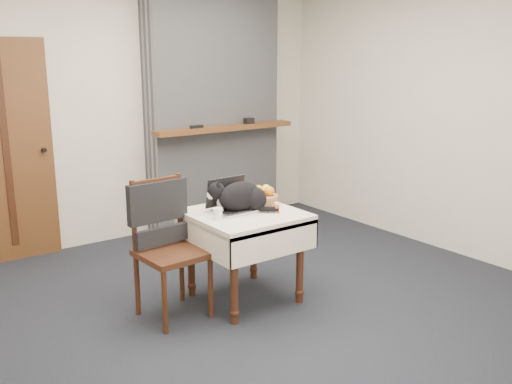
% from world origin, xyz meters
% --- Properties ---
extents(ground, '(4.50, 4.50, 0.00)m').
position_xyz_m(ground, '(0.00, 0.00, 0.00)').
color(ground, black).
rests_on(ground, ground).
extents(room_shell, '(4.52, 4.01, 2.61)m').
position_xyz_m(room_shell, '(0.00, 0.46, 1.76)').
color(room_shell, beige).
rests_on(room_shell, ground).
extents(door, '(0.82, 0.10, 2.00)m').
position_xyz_m(door, '(-1.20, 1.97, 1.00)').
color(door, brown).
rests_on(door, ground).
extents(chimney, '(1.62, 0.48, 2.60)m').
position_xyz_m(chimney, '(0.90, 1.85, 1.30)').
color(chimney, gray).
rests_on(chimney, ground).
extents(side_table, '(0.78, 0.78, 0.70)m').
position_xyz_m(side_table, '(0.01, -0.00, 0.59)').
color(side_table, '#381B0F').
rests_on(side_table, ground).
extents(laptop, '(0.35, 0.30, 0.25)m').
position_xyz_m(laptop, '(-0.04, 0.09, 0.76)').
color(laptop, '#B7B7BC').
rests_on(laptop, side_table).
extents(cat, '(0.47, 0.40, 0.26)m').
position_xyz_m(cat, '(0.01, 0.03, 0.81)').
color(cat, black).
rests_on(cat, side_table).
extents(cream_jar, '(0.07, 0.07, 0.08)m').
position_xyz_m(cream_jar, '(-0.25, -0.04, 0.74)').
color(cream_jar, white).
rests_on(cream_jar, side_table).
extents(pill_bottle, '(0.04, 0.04, 0.08)m').
position_xyz_m(pill_bottle, '(0.19, -0.17, 0.74)').
color(pill_bottle, '#B35216').
rests_on(pill_bottle, side_table).
extents(fruit_basket, '(0.25, 0.25, 0.14)m').
position_xyz_m(fruit_basket, '(0.26, 0.11, 0.76)').
color(fruit_basket, '#8E5F39').
rests_on(fruit_basket, side_table).
extents(desk_clutter, '(0.14, 0.09, 0.01)m').
position_xyz_m(desk_clutter, '(0.24, 0.02, 0.70)').
color(desk_clutter, black).
rests_on(desk_clutter, side_table).
extents(chair, '(0.48, 0.47, 1.00)m').
position_xyz_m(chair, '(-0.58, 0.16, 0.64)').
color(chair, '#381B0F').
rests_on(chair, ground).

